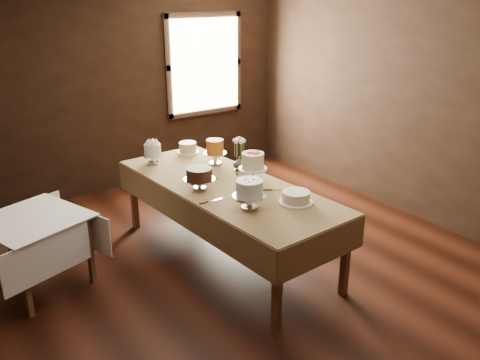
% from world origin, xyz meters
% --- Properties ---
extents(floor, '(5.00, 6.00, 0.01)m').
position_xyz_m(floor, '(0.00, 0.00, 0.00)').
color(floor, black).
rests_on(floor, ground).
extents(wall_back, '(5.00, 0.02, 2.80)m').
position_xyz_m(wall_back, '(0.00, 3.00, 1.40)').
color(wall_back, black).
rests_on(wall_back, ground).
extents(wall_right, '(0.02, 6.00, 2.80)m').
position_xyz_m(wall_right, '(2.50, 0.00, 1.40)').
color(wall_right, black).
rests_on(wall_right, ground).
extents(window, '(1.10, 0.05, 1.30)m').
position_xyz_m(window, '(1.30, 2.94, 1.60)').
color(window, '#FFEABF').
rests_on(window, wall_back).
extents(display_table, '(1.19, 2.68, 0.81)m').
position_xyz_m(display_table, '(0.03, 0.48, 0.75)').
color(display_table, '#51351F').
rests_on(display_table, ground).
extents(side_table, '(1.07, 1.07, 0.71)m').
position_xyz_m(side_table, '(-1.71, 1.00, 0.63)').
color(side_table, '#51351F').
rests_on(side_table, ground).
extents(cake_meringue, '(0.25, 0.25, 0.23)m').
position_xyz_m(cake_meringue, '(-0.28, 1.49, 0.91)').
color(cake_meringue, silver).
rests_on(cake_meringue, display_table).
extents(cake_speckled, '(0.26, 0.26, 0.12)m').
position_xyz_m(cake_speckled, '(0.23, 1.61, 0.87)').
color(cake_speckled, white).
rests_on(cake_speckled, display_table).
extents(cake_caramel, '(0.25, 0.25, 0.29)m').
position_xyz_m(cake_caramel, '(0.28, 1.08, 0.93)').
color(cake_caramel, silver).
rests_on(cake_caramel, display_table).
extents(cake_chocolate, '(0.31, 0.31, 0.22)m').
position_xyz_m(cake_chocolate, '(-0.24, 0.53, 0.91)').
color(cake_chocolate, silver).
rests_on(cake_chocolate, display_table).
extents(cake_flowers, '(0.29, 0.29, 0.30)m').
position_xyz_m(cake_flowers, '(0.32, 0.43, 0.94)').
color(cake_flowers, white).
rests_on(cake_flowers, display_table).
extents(cake_swirl, '(0.30, 0.30, 0.28)m').
position_xyz_m(cake_swirl, '(-0.12, -0.12, 0.93)').
color(cake_swirl, silver).
rests_on(cake_swirl, display_table).
extents(cake_cream, '(0.31, 0.31, 0.11)m').
position_xyz_m(cake_cream, '(0.29, -0.26, 0.86)').
color(cake_cream, white).
rests_on(cake_cream, display_table).
extents(cake_server_a, '(0.21, 0.17, 0.01)m').
position_xyz_m(cake_server_a, '(0.15, 0.15, 0.81)').
color(cake_server_a, silver).
rests_on(cake_server_a, display_table).
extents(cake_server_b, '(0.21, 0.15, 0.01)m').
position_xyz_m(cake_server_b, '(0.37, 0.05, 0.81)').
color(cake_server_b, silver).
rests_on(cake_server_b, display_table).
extents(cake_server_c, '(0.15, 0.21, 0.01)m').
position_xyz_m(cake_server_c, '(-0.04, 0.81, 0.81)').
color(cake_server_c, silver).
rests_on(cake_server_c, display_table).
extents(cake_server_d, '(0.14, 0.22, 0.01)m').
position_xyz_m(cake_server_d, '(0.35, 0.78, 0.81)').
color(cake_server_d, silver).
rests_on(cake_server_d, display_table).
extents(cake_server_e, '(0.24, 0.03, 0.01)m').
position_xyz_m(cake_server_e, '(-0.28, 0.20, 0.81)').
color(cake_server_e, silver).
rests_on(cake_server_e, display_table).
extents(flower_vase, '(0.18, 0.18, 0.14)m').
position_xyz_m(flower_vase, '(0.39, 0.77, 0.88)').
color(flower_vase, '#2D2823').
rests_on(flower_vase, display_table).
extents(flower_bouquet, '(0.14, 0.14, 0.20)m').
position_xyz_m(flower_bouquet, '(0.39, 0.77, 1.07)').
color(flower_bouquet, white).
rests_on(flower_bouquet, flower_vase).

